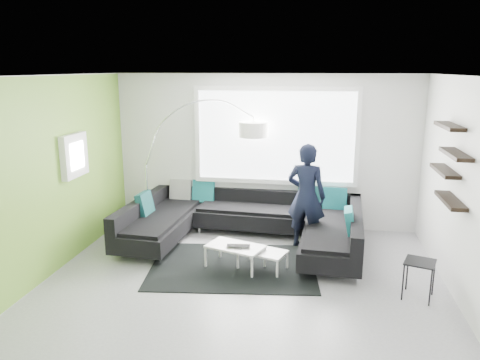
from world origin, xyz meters
name	(u,v)px	position (x,y,z in m)	size (l,w,h in m)	color
ground	(243,283)	(0.00, 0.00, 0.00)	(5.50, 5.50, 0.00)	gray
room_shell	(248,151)	(0.04, 0.21, 1.81)	(5.54, 5.04, 2.82)	silver
sectional_sofa	(244,225)	(-0.21, 1.40, 0.36)	(3.92, 2.57, 0.82)	black
rug	(233,266)	(-0.23, 0.51, 0.01)	(2.42, 1.76, 0.01)	black
coffee_table	(249,257)	(0.01, 0.49, 0.17)	(1.05, 0.61, 0.34)	white
arc_lamp	(146,165)	(-2.08, 1.96, 1.19)	(2.18, 0.50, 2.38)	white
side_table	(418,279)	(2.29, -0.05, 0.25)	(0.36, 0.36, 0.50)	black
person	(306,196)	(0.80, 1.50, 0.87)	(0.71, 0.55, 1.74)	black
laptop	(238,248)	(-0.13, 0.39, 0.36)	(0.36, 0.26, 0.03)	black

